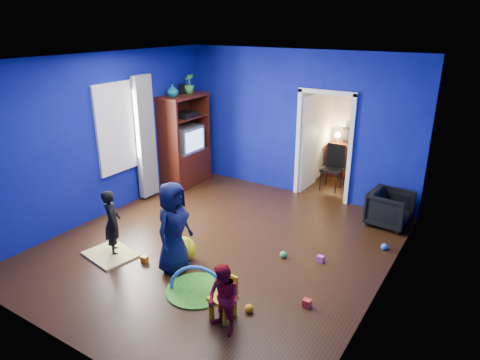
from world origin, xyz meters
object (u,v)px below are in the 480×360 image
Objects in this scene: armchair at (390,209)px; vase at (173,90)px; toddler_red at (223,300)px; folding_chair at (332,169)px; child_black at (112,222)px; play_mat at (197,290)px; tv_armoire at (185,141)px; kid_chair at (223,300)px; hopper_ball at (183,249)px; crt_tv at (186,139)px; study_desk at (347,160)px; child_navy at (173,227)px.

armchair is 2.83× the size of vase.
folding_chair is at bearing 111.74° from toddler_red.
child_black reaches higher than play_mat.
tv_armoire is 3.92× the size of kid_chair.
hopper_ball is (2.02, -2.26, -1.90)m from vase.
tv_armoire is (-4.32, -0.29, 0.66)m from armchair.
study_desk is at bearing 40.23° from crt_tv.
vase is 0.27× the size of folding_chair.
child_black is 1.13× the size of folding_chair.
folding_chair reaches higher than study_desk.
study_desk is 0.96× the size of folding_chair.
vase reaches higher than toddler_red.
child_black is 1.26× the size of play_mat.
toddler_red is 0.31m from kid_chair.
kid_chair is 0.60× the size of play_mat.
toddler_red reaches higher than play_mat.
toddler_red reaches higher than armchair.
folding_chair is (0.00, -0.96, 0.09)m from study_desk.
crt_tv is at bearing 148.52° from toddler_red.
tv_armoire reaches higher than crt_tv.
vase is (-3.42, 3.23, 1.65)m from toddler_red.
child_navy is 1.91× the size of crt_tv.
kid_chair is 0.57× the size of study_desk.
crt_tv is 0.76× the size of folding_chair.
folding_chair is (2.78, 1.39, -0.56)m from crt_tv.
play_mat is 5.45m from study_desk.
crt_tv reaches higher than toddler_red.
toddler_red is 4.92m from crt_tv.
hopper_ball is at bearing 141.11° from play_mat.
tv_armoire is (-2.07, 2.81, 0.31)m from child_navy.
tv_armoire reaches higher than folding_chair.
crt_tv is 3.16m from folding_chair.
vase reaches higher than study_desk.
study_desk reaches higher than armchair.
child_navy reaches higher than study_desk.
vase is at bearing -90.00° from tv_armoire.
play_mat is (2.67, -3.08, -0.97)m from tv_armoire.
crt_tv is 4.71m from kid_chair.
hopper_ball is at bearing -101.45° from folding_chair.
vase is at bearing 131.81° from hopper_ball.
child_black is 1.12m from child_navy.
child_black is at bearing 93.45° from child_navy.
hopper_ball is at bearing 145.88° from armchair.
folding_chair is at bearing -14.34° from child_navy.
kid_chair is at bearing -149.77° from child_black.
play_mat is at bearing -91.94° from folding_chair.
armchair is 4.38m from tv_armoire.
crt_tv reaches higher than hopper_ball.
toddler_red reaches higher than kid_chair.
kid_chair reaches higher than play_mat.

